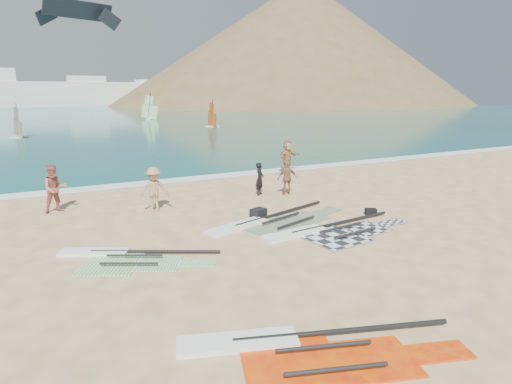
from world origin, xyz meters
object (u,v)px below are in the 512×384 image
rig_orange (271,223)px  person_wetsuit (260,179)px  gear_bag_far (371,212)px  beachgoer_back (287,178)px  beachgoer_right (287,157)px  rig_red (299,351)px  rig_grey (329,232)px  beachgoer_mid (154,189)px  gear_bag_near (258,213)px  beachgoer_left (55,189)px  rig_green (121,258)px

rig_orange → person_wetsuit: person_wetsuit is taller
gear_bag_far → beachgoer_back: (-1.16, 4.62, 0.70)m
beachgoer_right → rig_red: bearing=-144.0°
rig_grey → rig_orange: size_ratio=0.93×
rig_grey → person_wetsuit: 6.38m
beachgoer_mid → rig_grey: bearing=-47.1°
gear_bag_near → beachgoer_right: beachgoer_right is taller
gear_bag_far → beachgoer_right: beachgoer_right is taller
person_wetsuit → gear_bag_near: bearing=-162.7°
rig_orange → person_wetsuit: size_ratio=4.03×
rig_grey → rig_orange: (-1.30, 1.92, 0.00)m
rig_red → beachgoer_mid: bearing=107.4°
gear_bag_far → rig_orange: bearing=168.6°
beachgoer_mid → beachgoer_right: size_ratio=0.94×
person_wetsuit → beachgoer_mid: size_ratio=0.84×
beachgoer_right → gear_bag_near: bearing=-151.3°
person_wetsuit → beachgoer_right: 6.12m
beachgoer_left → beachgoer_mid: beachgoer_left is taller
rig_green → gear_bag_near: bearing=46.2°
beachgoer_mid → rig_orange: bearing=-44.7°
beachgoer_left → beachgoer_right: bearing=1.9°
rig_red → beachgoer_back: 13.09m
rig_red → person_wetsuit: person_wetsuit is taller
gear_bag_far → beachgoer_left: bearing=150.1°
rig_grey → beachgoer_right: beachgoer_right is taller
person_wetsuit → beachgoer_left: (-8.98, 1.27, 0.21)m
beachgoer_back → beachgoer_right: bearing=-111.3°
rig_green → person_wetsuit: 9.35m
rig_green → beachgoer_back: bearing=55.9°
beachgoer_mid → gear_bag_near: bearing=-37.0°
rig_red → gear_bag_near: size_ratio=9.35×
rig_green → beachgoer_right: size_ratio=2.27×
person_wetsuit → rig_orange: bearing=-156.7°
beachgoer_mid → beachgoer_back: (6.50, -0.09, -0.11)m
rig_grey → rig_orange: bearing=118.5°
beachgoer_back → rig_red: bearing=69.9°
gear_bag_near → rig_orange: bearing=-87.8°
rig_orange → beachgoer_back: beachgoer_back is taller
rig_orange → beachgoer_right: beachgoer_right is taller
rig_red → beachgoer_back: bearing=77.6°
rig_orange → beachgoer_right: size_ratio=3.17×
gear_bag_far → beachgoer_mid: (-7.65, 4.71, 0.81)m
beachgoer_back → beachgoer_right: (3.11, 4.97, 0.17)m
beachgoer_right → gear_bag_far: bearing=-124.2°
rig_grey → beachgoer_right: size_ratio=2.95×
rig_red → gear_bag_far: 10.26m
rig_orange → rig_grey: bearing=-72.8°
rig_red → beachgoer_right: 18.96m
rig_red → beachgoer_left: bearing=123.3°
rig_orange → person_wetsuit: (1.88, 4.39, 0.74)m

